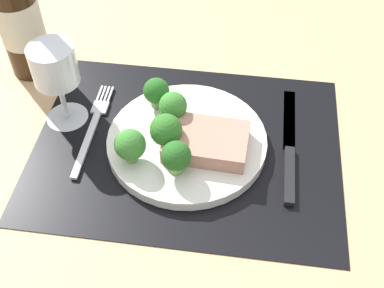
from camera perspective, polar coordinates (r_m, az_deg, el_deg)
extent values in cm
cube|color=tan|center=(74.34, -0.57, -1.05)|extent=(140.00, 110.00, 3.00)
cube|color=black|center=(73.09, -0.58, -0.21)|extent=(44.88, 34.44, 0.30)
cylinder|color=silver|center=(72.38, -0.59, 0.28)|extent=(23.35, 23.35, 1.60)
cube|color=tan|center=(69.61, 1.67, 0.30)|extent=(11.97, 8.58, 2.58)
cylinder|color=#6B994C|center=(67.26, -1.80, -2.74)|extent=(1.78, 1.78, 1.46)
sphere|color=#235B1E|center=(65.36, -1.85, -1.38)|extent=(4.11, 4.11, 4.11)
cylinder|color=#6B994C|center=(76.40, -4.05, 4.86)|extent=(1.93, 1.93, 1.20)
sphere|color=#235B1E|center=(74.85, -4.14, 6.13)|extent=(3.98, 3.98, 3.98)
cylinder|color=#5B8942|center=(70.31, -2.94, 0.16)|extent=(1.84, 1.84, 1.40)
sphere|color=#2D6B23|center=(68.37, -3.03, 1.63)|extent=(4.57, 4.57, 4.57)
cylinder|color=#5B8942|center=(73.56, -2.15, 3.02)|extent=(1.80, 1.80, 1.53)
sphere|color=#387A2D|center=(71.79, -2.21, 4.44)|extent=(4.13, 4.13, 4.13)
cylinder|color=#6B994C|center=(69.10, -6.97, -1.46)|extent=(1.58, 1.58, 1.29)
sphere|color=#387A2D|center=(67.22, -7.16, -0.08)|extent=(4.36, 4.36, 4.36)
cube|color=silver|center=(74.45, -12.09, 0.00)|extent=(1.00, 13.00, 0.50)
cube|color=silver|center=(79.49, -10.57, 4.17)|extent=(2.40, 2.60, 0.40)
cube|color=silver|center=(81.86, -10.62, 5.73)|extent=(0.30, 3.60, 0.35)
cube|color=silver|center=(81.69, -10.22, 5.69)|extent=(0.30, 3.60, 0.35)
cube|color=silver|center=(81.53, -9.81, 5.66)|extent=(0.30, 3.60, 0.35)
cube|color=silver|center=(81.37, -9.40, 5.63)|extent=(0.30, 3.60, 0.35)
cube|color=black|center=(70.22, 11.18, -3.52)|extent=(1.40, 10.00, 0.80)
cube|color=silver|center=(78.11, 11.20, 2.96)|extent=(1.80, 13.00, 0.30)
cylinder|color=#331E0F|center=(84.24, -19.45, 13.85)|extent=(6.90, 6.90, 21.41)
cylinder|color=beige|center=(84.81, -19.26, 13.26)|extent=(7.04, 7.04, 7.49)
cylinder|color=silver|center=(79.58, -14.17, 3.07)|extent=(6.45, 6.45, 0.40)
cylinder|color=silver|center=(77.02, -14.69, 5.06)|extent=(0.80, 0.80, 7.21)
cylinder|color=silver|center=(72.86, -15.67, 8.78)|extent=(6.61, 6.61, 5.84)
cylinder|color=tan|center=(73.68, -15.46, 7.99)|extent=(5.81, 5.81, 3.17)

